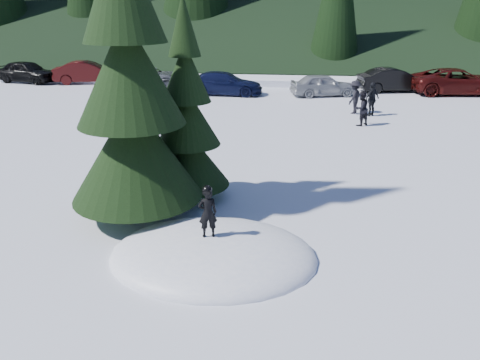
# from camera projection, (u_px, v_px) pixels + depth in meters

# --- Properties ---
(ground) EXTENTS (200.00, 200.00, 0.00)m
(ground) POSITION_uv_depth(u_px,v_px,m) (213.00, 257.00, 10.04)
(ground) COLOR white
(ground) RESTS_ON ground
(snow_mound) EXTENTS (4.48, 3.52, 0.96)m
(snow_mound) POSITION_uv_depth(u_px,v_px,m) (213.00, 257.00, 10.04)
(snow_mound) COLOR white
(snow_mound) RESTS_ON ground
(spruce_tall) EXTENTS (3.20, 3.20, 8.60)m
(spruce_tall) POSITION_uv_depth(u_px,v_px,m) (130.00, 86.00, 10.78)
(spruce_tall) COLOR black
(spruce_tall) RESTS_ON ground
(spruce_short) EXTENTS (2.20, 2.20, 5.37)m
(spruce_short) POSITION_uv_depth(u_px,v_px,m) (188.00, 124.00, 12.40)
(spruce_short) COLOR black
(spruce_short) RESTS_ON ground
(child_skier) EXTENTS (0.45, 0.37, 1.08)m
(child_skier) POSITION_uv_depth(u_px,v_px,m) (208.00, 213.00, 9.71)
(child_skier) COLOR black
(child_skier) RESTS_ON snow_mound
(adult_0) EXTENTS (0.94, 0.93, 1.53)m
(adult_0) POSITION_uv_depth(u_px,v_px,m) (361.00, 108.00, 20.67)
(adult_0) COLOR black
(adult_0) RESTS_ON ground
(adult_1) EXTENTS (0.96, 0.93, 1.61)m
(adult_1) POSITION_uv_depth(u_px,v_px,m) (372.00, 99.00, 22.49)
(adult_1) COLOR black
(adult_1) RESTS_ON ground
(adult_2) EXTENTS (1.02, 1.20, 1.62)m
(adult_2) POSITION_uv_depth(u_px,v_px,m) (355.00, 97.00, 22.99)
(adult_2) COLOR black
(adult_2) RESTS_ON ground
(car_0) EXTENTS (4.68, 2.73, 1.50)m
(car_0) POSITION_uv_depth(u_px,v_px,m) (27.00, 72.00, 32.18)
(car_0) COLOR black
(car_0) RESTS_ON ground
(car_1) EXTENTS (4.76, 2.67, 1.49)m
(car_1) POSITION_uv_depth(u_px,v_px,m) (88.00, 72.00, 31.91)
(car_1) COLOR #340909
(car_1) RESTS_ON ground
(car_2) EXTENTS (5.01, 2.63, 1.34)m
(car_2) POSITION_uv_depth(u_px,v_px,m) (148.00, 77.00, 30.43)
(car_2) COLOR #54585D
(car_2) RESTS_ON ground
(car_3) EXTENTS (4.66, 2.05, 1.33)m
(car_3) POSITION_uv_depth(u_px,v_px,m) (224.00, 83.00, 27.90)
(car_3) COLOR black
(car_3) RESTS_ON ground
(car_4) EXTENTS (4.10, 2.50, 1.30)m
(car_4) POSITION_uv_depth(u_px,v_px,m) (323.00, 85.00, 27.48)
(car_4) COLOR gray
(car_4) RESTS_ON ground
(car_5) EXTENTS (4.59, 2.41, 1.44)m
(car_5) POSITION_uv_depth(u_px,v_px,m) (394.00, 80.00, 28.80)
(car_5) COLOR black
(car_5) RESTS_ON ground
(car_6) EXTENTS (5.68, 3.02, 1.52)m
(car_6) POSITION_uv_depth(u_px,v_px,m) (457.00, 81.00, 27.99)
(car_6) COLOR #380B0A
(car_6) RESTS_ON ground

